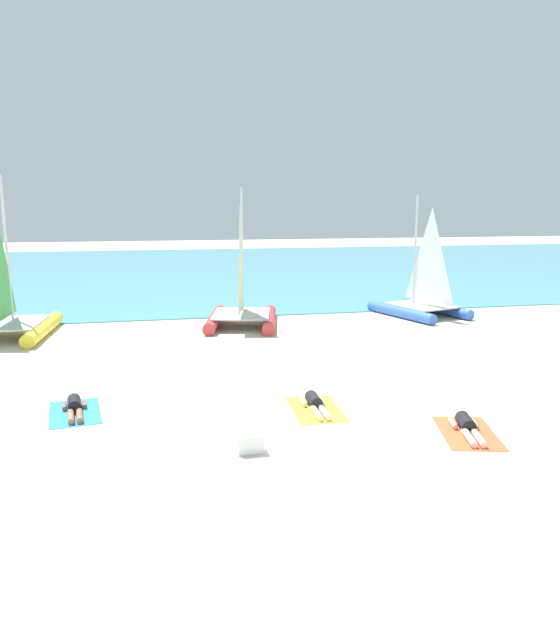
% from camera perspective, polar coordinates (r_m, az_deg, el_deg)
% --- Properties ---
extents(ground_plane, '(120.00, 120.00, 0.00)m').
position_cam_1_polar(ground_plane, '(22.47, -2.31, -1.00)').
color(ground_plane, beige).
extents(ocean_water, '(120.00, 40.00, 0.05)m').
position_cam_1_polar(ocean_water, '(44.83, -7.39, 4.91)').
color(ocean_water, '#4C9EB7').
rests_on(ocean_water, ground).
extents(sailboat_yellow, '(3.09, 4.56, 5.70)m').
position_cam_1_polar(sailboat_yellow, '(23.24, -24.66, 0.53)').
color(sailboat_yellow, yellow).
rests_on(sailboat_yellow, ground).
extents(sailboat_red, '(3.43, 4.56, 5.34)m').
position_cam_1_polar(sailboat_red, '(23.19, -3.69, 1.36)').
color(sailboat_red, '#CC3838').
rests_on(sailboat_red, ground).
extents(sailboat_blue, '(3.53, 4.47, 5.10)m').
position_cam_1_polar(sailboat_blue, '(25.98, 13.37, 2.03)').
color(sailboat_blue, blue).
rests_on(sailboat_blue, ground).
extents(towel_left, '(1.35, 2.03, 0.01)m').
position_cam_1_polar(towel_left, '(14.46, -19.05, -8.38)').
color(towel_left, '#338CD8').
rests_on(towel_left, ground).
extents(sunbather_left, '(0.62, 1.57, 0.30)m').
position_cam_1_polar(sunbather_left, '(14.48, -19.09, -7.82)').
color(sunbather_left, black).
rests_on(sunbather_left, towel_left).
extents(towel_middle, '(1.16, 1.93, 0.01)m').
position_cam_1_polar(towel_middle, '(13.91, 3.45, -8.54)').
color(towel_middle, yellow).
rests_on(towel_middle, ground).
extents(sunbather_middle, '(0.55, 1.56, 0.30)m').
position_cam_1_polar(sunbather_middle, '(13.93, 3.39, -7.96)').
color(sunbather_middle, black).
rests_on(sunbather_middle, towel_middle).
extents(towel_right, '(1.55, 2.12, 0.01)m').
position_cam_1_polar(towel_right, '(13.12, 17.53, -10.27)').
color(towel_right, '#EA5933').
rests_on(towel_right, ground).
extents(sunbather_right, '(0.78, 1.55, 0.30)m').
position_cam_1_polar(sunbather_right, '(13.14, 17.49, -9.65)').
color(sunbather_right, black).
rests_on(sunbather_right, towel_right).
extents(cooler_box, '(0.50, 0.36, 0.36)m').
position_cam_1_polar(cooler_box, '(11.60, -2.89, -11.67)').
color(cooler_box, white).
rests_on(cooler_box, ground).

